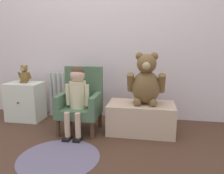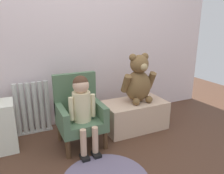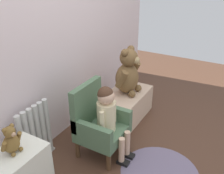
{
  "view_description": "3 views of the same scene",
  "coord_description": "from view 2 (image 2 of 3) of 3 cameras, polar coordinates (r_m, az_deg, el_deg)",
  "views": [
    {
      "loc": [
        0.64,
        -1.65,
        0.94
      ],
      "look_at": [
        0.25,
        0.55,
        0.49
      ],
      "focal_mm": 35.0,
      "sensor_mm": 36.0,
      "label": 1
    },
    {
      "loc": [
        -0.65,
        -1.36,
        1.18
      ],
      "look_at": [
        0.25,
        0.56,
        0.54
      ],
      "focal_mm": 35.0,
      "sensor_mm": 36.0,
      "label": 2
    },
    {
      "loc": [
        -1.72,
        -0.51,
        1.65
      ],
      "look_at": [
        0.18,
        0.57,
        0.57
      ],
      "focal_mm": 40.0,
      "sensor_mm": 36.0,
      "label": 3
    }
  ],
  "objects": [
    {
      "name": "radiator",
      "position": [
        2.5,
        -19.99,
        -5.24
      ],
      "size": [
        0.37,
        0.05,
        0.57
      ],
      "color": "beige",
      "rests_on": "ground_plane"
    },
    {
      "name": "ground_plane",
      "position": [
        1.91,
        0.2,
        -21.22
      ],
      "size": [
        6.0,
        6.0,
        0.0
      ],
      "primitive_type": "plane",
      "color": "#4A2F21"
    },
    {
      "name": "back_wall",
      "position": [
        2.54,
        -10.85,
        16.97
      ],
      "size": [
        3.8,
        0.05,
        2.4
      ],
      "primitive_type": "cube",
      "color": "silver",
      "rests_on": "ground_plane"
    },
    {
      "name": "child_armchair",
      "position": [
        2.18,
        -8.54,
        -6.6
      ],
      "size": [
        0.43,
        0.4,
        0.69
      ],
      "color": "#4D6B4D",
      "rests_on": "ground_plane"
    },
    {
      "name": "large_teddy_bear",
      "position": [
        2.41,
        6.92,
        1.63
      ],
      "size": [
        0.39,
        0.27,
        0.54
      ],
      "color": "brown",
      "rests_on": "low_bench"
    },
    {
      "name": "child_figure",
      "position": [
        2.02,
        -7.77,
        -4.13
      ],
      "size": [
        0.25,
        0.35,
        0.71
      ],
      "color": "beige",
      "rests_on": "ground_plane"
    },
    {
      "name": "low_bench",
      "position": [
        2.52,
        5.84,
        -7.23
      ],
      "size": [
        0.7,
        0.4,
        0.32
      ],
      "primitive_type": "cube",
      "color": "#CDAC8F",
      "rests_on": "ground_plane"
    }
  ]
}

